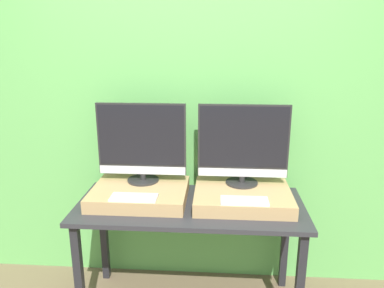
# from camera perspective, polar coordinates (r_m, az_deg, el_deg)

# --- Properties ---
(wall_back) EXTENTS (8.00, 0.04, 2.60)m
(wall_back) POSITION_cam_1_polar(r_m,az_deg,el_deg) (2.71, 0.35, 4.48)
(wall_back) COLOR #66B75B
(wall_back) RESTS_ON ground_plane
(workbench) EXTENTS (1.49, 0.65, 0.78)m
(workbench) POSITION_cam_1_polar(r_m,az_deg,el_deg) (2.54, -0.27, -11.04)
(workbench) COLOR #2D2D33
(workbench) RESTS_ON ground_plane
(wooden_riser_left) EXTENTS (0.63, 0.49, 0.09)m
(wooden_riser_left) POSITION_cam_1_polar(r_m,az_deg,el_deg) (2.56, -7.96, -7.51)
(wooden_riser_left) COLOR tan
(wooden_riser_left) RESTS_ON workbench
(monitor_left) EXTENTS (0.61, 0.22, 0.55)m
(monitor_left) POSITION_cam_1_polar(r_m,az_deg,el_deg) (2.57, -7.67, 0.26)
(monitor_left) COLOR #282828
(monitor_left) RESTS_ON wooden_riser_left
(keyboard_left) EXTENTS (0.29, 0.13, 0.01)m
(keyboard_left) POSITION_cam_1_polar(r_m,az_deg,el_deg) (2.39, -8.85, -8.02)
(keyboard_left) COLOR silver
(keyboard_left) RESTS_ON wooden_riser_left
(wooden_riser_right) EXTENTS (0.63, 0.49, 0.09)m
(wooden_riser_right) POSITION_cam_1_polar(r_m,az_deg,el_deg) (2.52, 7.70, -7.96)
(wooden_riser_right) COLOR tan
(wooden_riser_right) RESTS_ON workbench
(monitor_right) EXTENTS (0.61, 0.22, 0.55)m
(monitor_right) POSITION_cam_1_polar(r_m,az_deg,el_deg) (2.52, 7.81, -0.04)
(monitor_right) COLOR #282828
(monitor_right) RESTS_ON wooden_riser_right
(keyboard_right) EXTENTS (0.29, 0.13, 0.01)m
(keyboard_right) POSITION_cam_1_polar(r_m,az_deg,el_deg) (2.34, 7.99, -8.53)
(keyboard_right) COLOR silver
(keyboard_right) RESTS_ON wooden_riser_right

